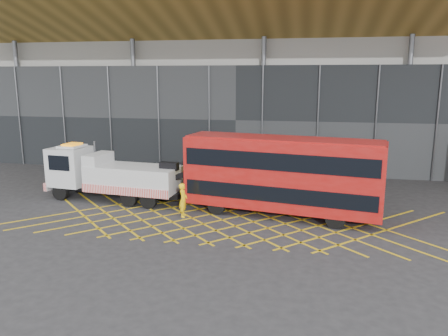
# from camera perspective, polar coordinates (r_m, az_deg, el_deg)

# --- Properties ---
(ground_plane) EXTENTS (120.00, 120.00, 0.00)m
(ground_plane) POSITION_cam_1_polar(r_m,az_deg,el_deg) (23.24, -8.04, -6.26)
(ground_plane) COLOR #252527
(road_markings) EXTENTS (23.16, 7.16, 0.01)m
(road_markings) POSITION_cam_1_polar(r_m,az_deg,el_deg) (22.44, -0.22, -6.79)
(road_markings) COLOR gold
(road_markings) RESTS_ON ground_plane
(construction_building) EXTENTS (55.00, 23.97, 18.00)m
(construction_building) POSITION_cam_1_polar(r_m,az_deg,el_deg) (39.67, 3.18, 14.40)
(construction_building) COLOR #969691
(construction_building) RESTS_ON ground_plane
(recovery_truck) EXTENTS (9.59, 3.18, 3.33)m
(recovery_truck) POSITION_cam_1_polar(r_m,az_deg,el_deg) (26.56, -14.78, -0.82)
(recovery_truck) COLOR black
(recovery_truck) RESTS_ON ground_plane
(bus_towed) EXTENTS (10.41, 4.12, 4.14)m
(bus_towed) POSITION_cam_1_polar(r_m,az_deg,el_deg) (22.75, 7.51, -0.64)
(bus_towed) COLOR #9E0F0C
(bus_towed) RESTS_ON ground_plane
(worker) EXTENTS (0.50, 0.70, 1.78)m
(worker) POSITION_cam_1_polar(r_m,az_deg,el_deg) (22.83, -5.36, -4.19)
(worker) COLOR yellow
(worker) RESTS_ON ground_plane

